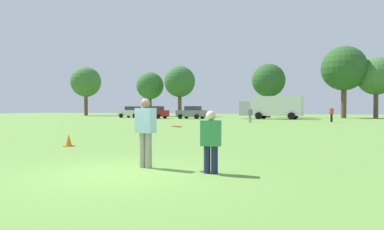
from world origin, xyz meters
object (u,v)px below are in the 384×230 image
player_thrower (146,129)px  player_defender (211,139)px  parked_car_mid_left (154,112)px  bystander_far_jogger (332,113)px  parked_car_near_left (132,112)px  bystander_sideline_watcher (250,114)px  frisbee (176,127)px  traffic_cone (69,140)px  box_truck (272,107)px  parked_car_center (192,112)px

player_thrower → player_defender: bearing=-4.2°
parked_car_mid_left → bystander_far_jogger: size_ratio=2.56×
parked_car_near_left → bystander_sideline_watcher: size_ratio=2.76×
player_defender → frisbee: player_defender is taller
frisbee → bystander_sideline_watcher: 29.30m
traffic_cone → parked_car_mid_left: (-14.84, 35.21, 0.69)m
traffic_cone → box_truck: 38.62m
parked_car_mid_left → parked_car_near_left: bearing=156.1°
frisbee → parked_car_mid_left: bearing=118.5°
parked_car_near_left → bystander_sideline_watcher: (21.69, -11.70, -0.04)m
player_thrower → parked_car_near_left: (-25.35, 40.79, -0.04)m
player_thrower → parked_car_center: size_ratio=0.39×
player_defender → frisbee: (-0.96, 0.25, 0.24)m
box_truck → bystander_sideline_watcher: 12.71m
traffic_cone → parked_car_near_left: size_ratio=0.11×
player_defender → parked_car_mid_left: 44.27m
parked_car_center → box_truck: bearing=13.6°
player_defender → box_truck: 42.19m
player_thrower → bystander_far_jogger: 33.80m
frisbee → parked_car_mid_left: parked_car_mid_left is taller
player_thrower → parked_car_near_left: 48.02m
player_thrower → parked_car_near_left: parked_car_near_left is taller
bystander_sideline_watcher → bystander_far_jogger: bearing=28.8°
bystander_sideline_watcher → player_thrower: bearing=-82.8°
parked_car_center → bystander_sideline_watcher: size_ratio=2.76×
player_thrower → parked_car_center: (-14.32, 39.08, -0.04)m
frisbee → parked_car_near_left: size_ratio=0.06×
parked_car_near_left → bystander_sideline_watcher: bearing=-28.3°
player_defender → bystander_sideline_watcher: size_ratio=0.90×
traffic_cone → bystander_sideline_watcher: bystander_sideline_watcher is taller
player_defender → bystander_far_jogger: (2.65, 33.64, 0.17)m
frisbee → parked_car_near_left: bearing=122.7°
frisbee → box_truck: size_ratio=0.03×
bystander_far_jogger → parked_car_center: bearing=163.4°
player_defender → box_truck: bearing=96.8°
frisbee → parked_car_center: 41.77m
frisbee → bystander_sideline_watcher: size_ratio=0.17×
frisbee → parked_car_mid_left: 43.58m
bystander_sideline_watcher → box_truck: bearing=88.2°
bystander_sideline_watcher → parked_car_center: bearing=136.8°
parked_car_center → bystander_sideline_watcher: 14.61m
bystander_far_jogger → player_thrower: bearing=-97.5°
parked_car_near_left → parked_car_center: bearing=-8.8°
parked_car_near_left → box_truck: size_ratio=0.50×
traffic_cone → bystander_sideline_watcher: (1.53, 25.87, 0.65)m
box_truck → traffic_cone: bearing=-92.9°
player_defender → parked_car_mid_left: bearing=119.4°
traffic_cone → bystander_far_jogger: size_ratio=0.28×
parked_car_near_left → bystander_sideline_watcher: parked_car_near_left is taller
parked_car_mid_left → parked_car_center: bearing=6.5°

